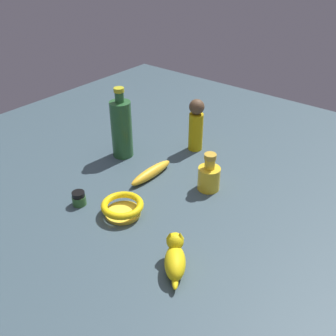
{
  "coord_description": "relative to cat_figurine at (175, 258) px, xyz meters",
  "views": [
    {
      "loc": [
        0.82,
        0.66,
        0.75
      ],
      "look_at": [
        0.0,
        0.0,
        0.09
      ],
      "focal_mm": 41.31,
      "sensor_mm": 36.0,
      "label": 1
    }
  ],
  "objects": [
    {
      "name": "nail_polish_jar",
      "position": [
        -0.02,
        -0.4,
        -0.01
      ],
      "size": [
        0.04,
        0.04,
        0.05
      ],
      "color": "#32632C",
      "rests_on": "ground"
    },
    {
      "name": "banana",
      "position": [
        -0.29,
        -0.33,
        -0.02
      ],
      "size": [
        0.2,
        0.04,
        0.04
      ],
      "primitive_type": "ellipsoid",
      "rotation": [
        0.0,
        0.0,
        3.13
      ],
      "color": "yellow",
      "rests_on": "ground"
    },
    {
      "name": "bottle_tall",
      "position": [
        -0.34,
        -0.51,
        0.08
      ],
      "size": [
        0.08,
        0.08,
        0.27
      ],
      "color": "#285A2F",
      "rests_on": "ground"
    },
    {
      "name": "cat_figurine",
      "position": [
        0.0,
        0.0,
        0.0
      ],
      "size": [
        0.13,
        0.11,
        0.09
      ],
      "color": "yellow",
      "rests_on": "ground"
    },
    {
      "name": "bowl",
      "position": [
        -0.08,
        -0.26,
        -0.01
      ],
      "size": [
        0.13,
        0.13,
        0.04
      ],
      "color": "yellow",
      "rests_on": "ground"
    },
    {
      "name": "ground",
      "position": [
        -0.26,
        -0.23,
        -0.04
      ],
      "size": [
        2.0,
        2.0,
        0.0
      ],
      "primitive_type": "plane",
      "color": "#384C56"
    },
    {
      "name": "bottle_short",
      "position": [
        -0.35,
        -0.13,
        0.01
      ],
      "size": [
        0.07,
        0.07,
        0.13
      ],
      "color": "yellow",
      "rests_on": "ground"
    },
    {
      "name": "person_figure_adult",
      "position": [
        -0.55,
        -0.33,
        0.07
      ],
      "size": [
        0.08,
        0.08,
        0.21
      ],
      "color": "gold",
      "rests_on": "ground"
    }
  ]
}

